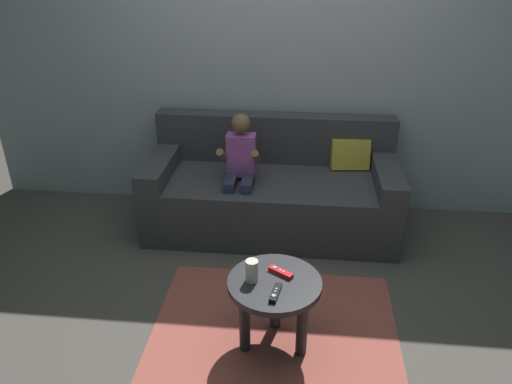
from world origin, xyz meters
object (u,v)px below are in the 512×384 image
at_px(person_seated_on_couch, 240,170).
at_px(game_remote_red_near_edge, 281,272).
at_px(couch, 273,191).
at_px(game_remote_black_center, 276,293).
at_px(soda_can, 252,271).
at_px(coffee_table, 274,294).

bearing_deg(person_seated_on_couch, game_remote_red_near_edge, -71.68).
relative_size(couch, game_remote_black_center, 12.83).
distance_m(game_remote_black_center, soda_can, 0.17).
height_order(game_remote_red_near_edge, soda_can, soda_can).
relative_size(coffee_table, game_remote_red_near_edge, 3.58).
height_order(couch, soda_can, couch).
relative_size(couch, coffee_table, 3.76).
distance_m(person_seated_on_couch, game_remote_red_near_edge, 1.13).
xyz_separation_m(couch, game_remote_red_near_edge, (0.13, -1.24, 0.16)).
height_order(game_remote_red_near_edge, game_remote_black_center, same).
bearing_deg(game_remote_black_center, person_seated_on_couch, 105.24).
bearing_deg(game_remote_red_near_edge, soda_can, -154.34).
distance_m(game_remote_red_near_edge, game_remote_black_center, 0.17).
xyz_separation_m(person_seated_on_couch, game_remote_black_center, (0.34, -1.24, -0.09)).
distance_m(coffee_table, soda_can, 0.19).
height_order(couch, game_remote_black_center, couch).
height_order(person_seated_on_couch, game_remote_black_center, person_seated_on_couch).
relative_size(couch, soda_can, 15.16).
relative_size(coffee_table, soda_can, 4.03).
xyz_separation_m(couch, coffee_table, (0.10, -1.29, 0.06)).
bearing_deg(coffee_table, soda_can, -172.54).
xyz_separation_m(coffee_table, game_remote_black_center, (0.01, -0.12, 0.10)).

